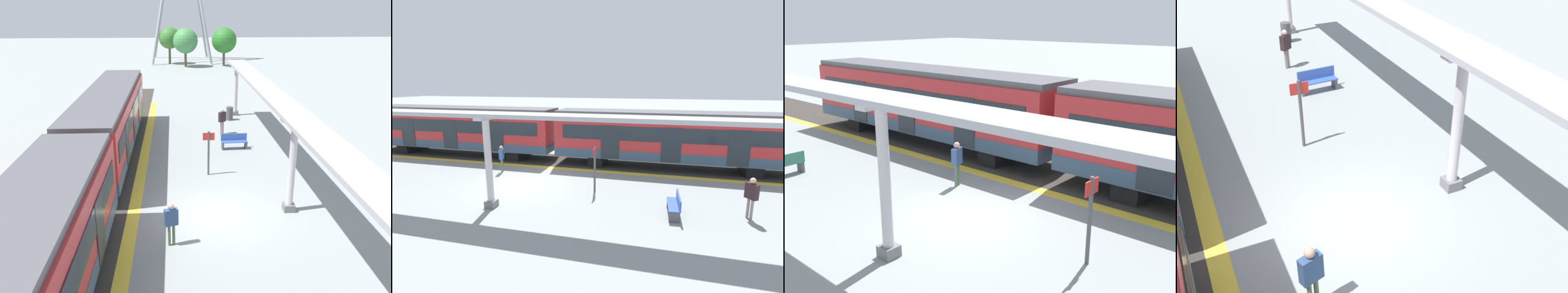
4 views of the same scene
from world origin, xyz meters
TOP-DOWN VIEW (x-y plane):
  - ground_plane at (0.00, 0.00)m, footprint 176.00×176.00m
  - tactile_edge_strip at (-3.20, 0.00)m, footprint 0.50×38.64m
  - trackbed at (-5.05, 0.00)m, footprint 3.20×50.64m
  - train_near_carriage at (-5.04, -7.17)m, footprint 2.65×14.14m
  - canopy_pillar_second at (3.00, 0.18)m, footprint 1.10×0.44m
  - canopy_beam at (3.00, -0.12)m, footprint 1.20×31.12m
  - platform_info_sign at (0.08, 3.99)m, footprint 0.56×0.10m
  - passenger_waiting_near_edge at (-1.68, -2.04)m, footprint 0.50×0.33m

SIDE VIEW (x-z plane):
  - ground_plane at x=0.00m, z-range 0.00..0.00m
  - trackbed at x=-5.05m, z-range 0.00..0.01m
  - tactile_edge_strip at x=-3.20m, z-range 0.00..0.01m
  - passenger_waiting_near_edge at x=-1.68m, z-range 0.20..1.78m
  - platform_info_sign at x=0.08m, z-range 0.23..2.43m
  - train_near_carriage at x=-5.04m, z-range 0.09..3.57m
  - canopy_pillar_second at x=3.00m, z-range 0.03..3.87m
  - canopy_beam at x=3.00m, z-range 3.85..4.01m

